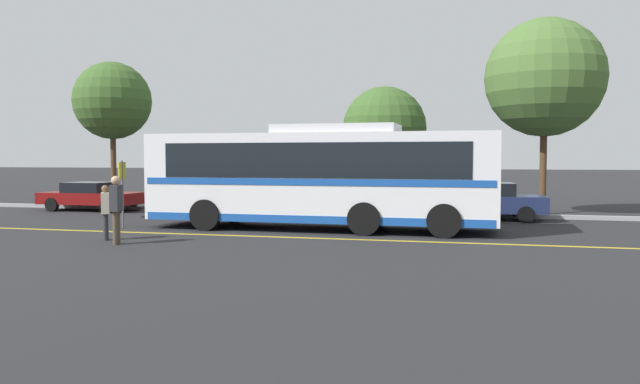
{
  "coord_description": "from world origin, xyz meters",
  "views": [
    {
      "loc": [
        4.44,
        -19.89,
        2.32
      ],
      "look_at": [
        -0.44,
        -0.4,
        1.21
      ],
      "focal_mm": 35.0,
      "sensor_mm": 36.0,
      "label": 1
    }
  ],
  "objects_px": {
    "parked_car_3": "(486,201)",
    "tree_2": "(384,129)",
    "transit_bus": "(320,175)",
    "parked_car_1": "(205,196)",
    "pedestrian_1": "(116,205)",
    "tree_1": "(545,78)",
    "parked_car_0": "(91,196)",
    "tree_0": "(112,101)",
    "parked_car_2": "(340,198)",
    "pedestrian_0": "(105,209)",
    "bus_stop_sign": "(122,185)"
  },
  "relations": [
    {
      "from": "parked_car_2",
      "to": "pedestrian_0",
      "type": "relative_size",
      "value": 2.78
    },
    {
      "from": "parked_car_2",
      "to": "tree_2",
      "type": "distance_m",
      "value": 4.27
    },
    {
      "from": "pedestrian_1",
      "to": "parked_car_0",
      "type": "bearing_deg",
      "value": 24.81
    },
    {
      "from": "bus_stop_sign",
      "to": "pedestrian_1",
      "type": "bearing_deg",
      "value": -150.41
    },
    {
      "from": "tree_0",
      "to": "tree_1",
      "type": "relative_size",
      "value": 0.9
    },
    {
      "from": "parked_car_1",
      "to": "parked_car_0",
      "type": "bearing_deg",
      "value": 90.79
    },
    {
      "from": "parked_car_1",
      "to": "pedestrian_1",
      "type": "relative_size",
      "value": 2.54
    },
    {
      "from": "bus_stop_sign",
      "to": "parked_car_0",
      "type": "bearing_deg",
      "value": 41.69
    },
    {
      "from": "parked_car_2",
      "to": "pedestrian_0",
      "type": "height_order",
      "value": "pedestrian_0"
    },
    {
      "from": "parked_car_0",
      "to": "pedestrian_0",
      "type": "relative_size",
      "value": 2.85
    },
    {
      "from": "transit_bus",
      "to": "tree_1",
      "type": "distance_m",
      "value": 11.3
    },
    {
      "from": "pedestrian_0",
      "to": "tree_1",
      "type": "relative_size",
      "value": 0.19
    },
    {
      "from": "parked_car_3",
      "to": "pedestrian_0",
      "type": "bearing_deg",
      "value": 125.0
    },
    {
      "from": "pedestrian_1",
      "to": "tree_2",
      "type": "bearing_deg",
      "value": -36.14
    },
    {
      "from": "parked_car_2",
      "to": "parked_car_0",
      "type": "bearing_deg",
      "value": 95.63
    },
    {
      "from": "tree_1",
      "to": "tree_2",
      "type": "bearing_deg",
      "value": 178.77
    },
    {
      "from": "parked_car_2",
      "to": "pedestrian_1",
      "type": "relative_size",
      "value": 2.34
    },
    {
      "from": "tree_0",
      "to": "bus_stop_sign",
      "type": "bearing_deg",
      "value": -56.35
    },
    {
      "from": "parked_car_1",
      "to": "bus_stop_sign",
      "type": "relative_size",
      "value": 2.09
    },
    {
      "from": "pedestrian_1",
      "to": "tree_0",
      "type": "relative_size",
      "value": 0.26
    },
    {
      "from": "parked_car_0",
      "to": "parked_car_1",
      "type": "distance_m",
      "value": 5.59
    },
    {
      "from": "pedestrian_0",
      "to": "tree_2",
      "type": "bearing_deg",
      "value": 120.93
    },
    {
      "from": "parked_car_1",
      "to": "parked_car_2",
      "type": "xyz_separation_m",
      "value": [
        5.57,
        0.57,
        -0.01
      ]
    },
    {
      "from": "parked_car_0",
      "to": "parked_car_2",
      "type": "relative_size",
      "value": 1.02
    },
    {
      "from": "parked_car_2",
      "to": "pedestrian_1",
      "type": "distance_m",
      "value": 10.35
    },
    {
      "from": "parked_car_1",
      "to": "tree_0",
      "type": "height_order",
      "value": "tree_0"
    },
    {
      "from": "parked_car_2",
      "to": "tree_0",
      "type": "distance_m",
      "value": 14.03
    },
    {
      "from": "transit_bus",
      "to": "parked_car_1",
      "type": "height_order",
      "value": "transit_bus"
    },
    {
      "from": "tree_1",
      "to": "tree_2",
      "type": "distance_m",
      "value": 6.86
    },
    {
      "from": "parked_car_0",
      "to": "parked_car_3",
      "type": "relative_size",
      "value": 1.01
    },
    {
      "from": "bus_stop_sign",
      "to": "tree_2",
      "type": "distance_m",
      "value": 11.74
    },
    {
      "from": "parked_car_0",
      "to": "tree_0",
      "type": "height_order",
      "value": "tree_0"
    },
    {
      "from": "parked_car_2",
      "to": "tree_1",
      "type": "distance_m",
      "value": 9.68
    },
    {
      "from": "parked_car_2",
      "to": "parked_car_3",
      "type": "height_order",
      "value": "parked_car_2"
    },
    {
      "from": "tree_0",
      "to": "parked_car_2",
      "type": "bearing_deg",
      "value": -17.5
    },
    {
      "from": "parked_car_3",
      "to": "parked_car_0",
      "type": "bearing_deg",
      "value": 85.59
    },
    {
      "from": "parked_car_1",
      "to": "parked_car_3",
      "type": "height_order",
      "value": "parked_car_1"
    },
    {
      "from": "pedestrian_0",
      "to": "bus_stop_sign",
      "type": "relative_size",
      "value": 0.7
    },
    {
      "from": "parked_car_1",
      "to": "parked_car_2",
      "type": "height_order",
      "value": "parked_car_1"
    },
    {
      "from": "parked_car_0",
      "to": "bus_stop_sign",
      "type": "xyz_separation_m",
      "value": [
        5.12,
        -5.81,
        0.76
      ]
    },
    {
      "from": "transit_bus",
      "to": "parked_car_1",
      "type": "bearing_deg",
      "value": 55.0
    },
    {
      "from": "transit_bus",
      "to": "parked_car_0",
      "type": "distance_m",
      "value": 12.45
    },
    {
      "from": "pedestrian_1",
      "to": "tree_1",
      "type": "bearing_deg",
      "value": -56.89
    },
    {
      "from": "parked_car_2",
      "to": "pedestrian_0",
      "type": "bearing_deg",
      "value": 155.83
    },
    {
      "from": "parked_car_1",
      "to": "pedestrian_1",
      "type": "xyz_separation_m",
      "value": [
        1.51,
        -8.94,
        0.32
      ]
    },
    {
      "from": "pedestrian_0",
      "to": "bus_stop_sign",
      "type": "xyz_separation_m",
      "value": [
        -1.19,
        2.81,
        0.54
      ]
    },
    {
      "from": "parked_car_0",
      "to": "tree_1",
      "type": "xyz_separation_m",
      "value": [
        19.07,
        2.92,
        4.92
      ]
    },
    {
      "from": "transit_bus",
      "to": "tree_0",
      "type": "relative_size",
      "value": 1.6
    },
    {
      "from": "transit_bus",
      "to": "parked_car_3",
      "type": "distance_m",
      "value": 7.0
    },
    {
      "from": "parked_car_3",
      "to": "tree_2",
      "type": "height_order",
      "value": "tree_2"
    }
  ]
}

